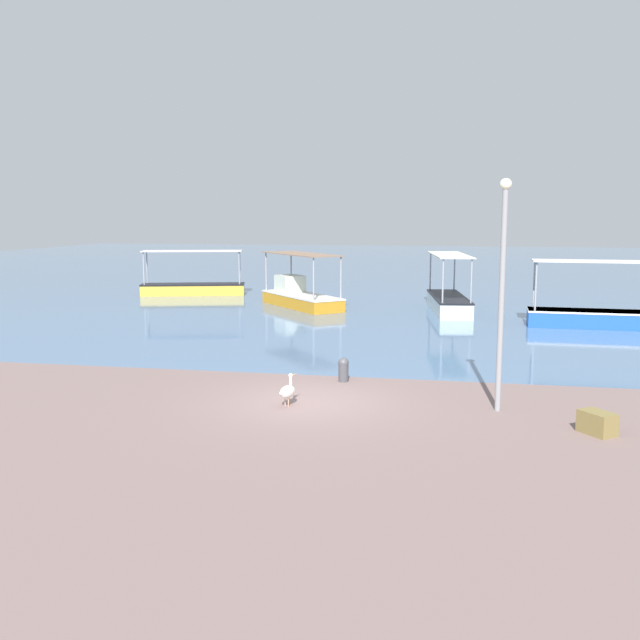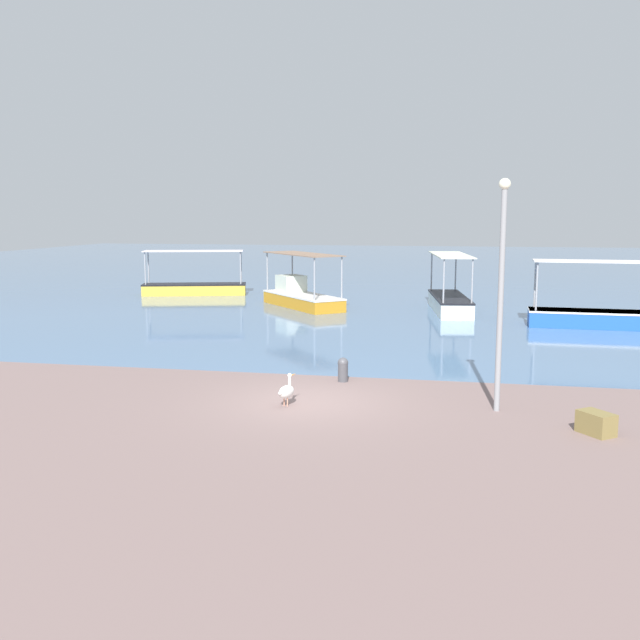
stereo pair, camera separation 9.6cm
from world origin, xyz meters
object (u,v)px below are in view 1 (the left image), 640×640
fishing_boat_near_left (610,315)px  lamp_post (502,282)px  fishing_boat_outer (449,300)px  fishing_boat_near_right (300,295)px  cargo_crate (597,423)px  mooring_bollard (343,369)px  pelican (287,391)px  fishing_boat_far_left (193,286)px

fishing_boat_near_left → lamp_post: bearing=-110.7°
fishing_boat_outer → lamp_post: lamp_post is taller
fishing_boat_near_right → cargo_crate: fishing_boat_near_right is taller
fishing_boat_near_right → mooring_bollard: bearing=-73.3°
mooring_bollard → cargo_crate: size_ratio=0.91×
fishing_boat_near_right → lamp_post: size_ratio=1.01×
cargo_crate → fishing_boat_near_right: bearing=118.9°
lamp_post → fishing_boat_near_left: bearing=69.3°
lamp_post → pelican: bearing=-174.1°
pelican → cargo_crate: (7.18, -0.99, -0.13)m
fishing_boat_near_right → fishing_boat_far_left: fishing_boat_near_right is taller
fishing_boat_outer → lamp_post: 18.35m
cargo_crate → fishing_boat_outer: bearing=99.9°
fishing_boat_near_left → fishing_boat_far_left: bearing=158.7°
fishing_boat_far_left → cargo_crate: (18.49, -24.21, -0.28)m
fishing_boat_near_left → pelican: 18.07m
lamp_post → fishing_boat_far_left: bearing=126.0°
fishing_boat_far_left → cargo_crate: bearing=-52.6°
fishing_boat_far_left → fishing_boat_outer: bearing=-16.9°
fishing_boat_near_right → cargo_crate: size_ratio=7.34×
mooring_bollard → lamp_post: bearing=-29.0°
pelican → fishing_boat_outer: bearing=78.7°
fishing_boat_near_right → fishing_boat_outer: bearing=-3.0°
fishing_boat_far_left → pelican: bearing=-64.0°
fishing_boat_near_left → fishing_boat_far_left: (-21.82, 8.52, -0.02)m
fishing_boat_outer → mooring_bollard: bearing=-100.0°
fishing_boat_outer → fishing_boat_near_right: 7.63m
cargo_crate → fishing_boat_far_left: bearing=127.4°
fishing_boat_far_left → pelican: (11.31, -23.22, -0.15)m
fishing_boat_near_right → cargo_crate: 22.89m
fishing_boat_far_left → mooring_bollard: bearing=-58.9°
fishing_boat_near_right → fishing_boat_far_left: bearing=150.7°
pelican → mooring_bollard: 3.01m
fishing_boat_outer → mooring_bollard: (-2.77, -15.79, -0.19)m
fishing_boat_near_left → fishing_boat_outer: (-6.77, 3.94, 0.02)m
mooring_bollard → fishing_boat_near_left: bearing=51.2°
fishing_boat_near_right → fishing_boat_far_left: size_ratio=0.90×
fishing_boat_near_left → fishing_boat_outer: 7.83m
fishing_boat_near_left → mooring_bollard: fishing_boat_near_left is taller
cargo_crate → lamp_post: bearing=143.1°
pelican → fishing_boat_near_right: bearing=101.5°
pelican → lamp_post: 5.87m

